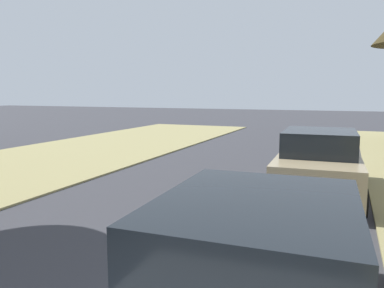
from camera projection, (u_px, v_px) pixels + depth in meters
parked_sedan_white at (259, 285)px, 3.39m from camera, size 2.08×4.46×1.57m
parked_sedan_tan at (319, 165)px, 9.09m from camera, size 2.08×4.46×1.57m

